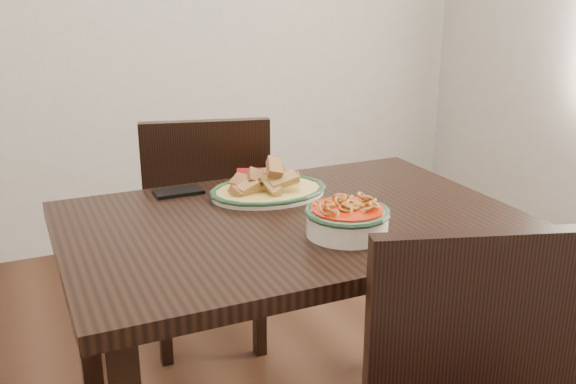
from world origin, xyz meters
name	(u,v)px	position (x,y,z in m)	size (l,w,h in m)	color
dining_table	(291,255)	(-0.07, -0.07, 0.64)	(1.13, 0.75, 0.75)	black
chair_far	(207,222)	(-0.09, 0.61, 0.50)	(0.51, 0.51, 0.89)	black
fish_plate	(268,180)	(-0.06, 0.11, 0.79)	(0.32, 0.25, 0.11)	beige
noodle_bowl	(347,217)	(0.00, -0.23, 0.79)	(0.20, 0.20, 0.08)	#EFE3CA
smartphone	(178,192)	(-0.28, 0.23, 0.76)	(0.13, 0.07, 0.01)	black
napkin	(254,174)	(-0.03, 0.30, 0.76)	(0.11, 0.09, 0.01)	maroon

